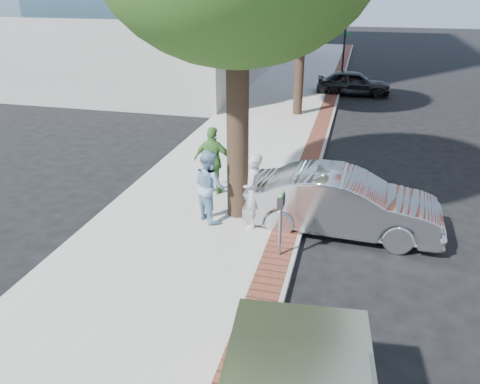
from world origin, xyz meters
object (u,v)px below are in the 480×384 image
(bg_car, at_px, (354,83))
(person_gray, at_px, (253,191))
(sedan_silver, at_px, (343,203))
(person_officer, at_px, (209,186))
(person_green, at_px, (213,161))
(parking_meter, at_px, (281,211))

(bg_car, bearing_deg, person_gray, 169.35)
(person_gray, xyz_separation_m, sedan_silver, (2.05, 0.54, -0.31))
(person_officer, xyz_separation_m, person_green, (-0.35, 1.51, 0.05))
(parking_meter, relative_size, person_green, 0.79)
(person_green, bearing_deg, bg_car, -99.94)
(person_officer, distance_m, sedan_silver, 3.19)
(sedan_silver, bearing_deg, parking_meter, 147.18)
(person_officer, relative_size, sedan_silver, 0.39)
(parking_meter, relative_size, bg_car, 0.39)
(person_green, height_order, sedan_silver, person_green)
(parking_meter, bearing_deg, person_gray, 126.23)
(person_gray, relative_size, person_green, 0.96)
(person_gray, bearing_deg, person_green, -146.48)
(person_gray, height_order, bg_car, person_gray)
(person_green, distance_m, bg_car, 14.48)
(person_green, relative_size, bg_car, 0.49)
(bg_car, bearing_deg, person_officer, 165.40)
(person_officer, distance_m, person_green, 1.55)
(parking_meter, bearing_deg, sedan_silver, 54.69)
(parking_meter, xyz_separation_m, person_green, (-2.30, 2.75, -0.12))
(person_officer, distance_m, bg_car, 15.88)
(person_gray, height_order, person_officer, person_gray)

